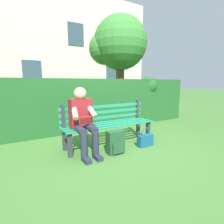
% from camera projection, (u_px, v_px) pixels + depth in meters
% --- Properties ---
extents(ground, '(60.00, 60.00, 0.00)m').
position_uv_depth(ground, '(110.00, 145.00, 3.52)').
color(ground, '#3D6B2D').
extents(park_bench, '(1.89, 0.50, 0.86)m').
position_uv_depth(park_bench, '(108.00, 123.00, 3.51)').
color(park_bench, '#2D3338').
rests_on(park_bench, ground).
extents(person_seated, '(0.44, 0.73, 1.18)m').
position_uv_depth(person_seated, '(83.00, 119.00, 3.04)').
color(person_seated, maroon).
rests_on(person_seated, ground).
extents(hedge_backdrop, '(6.27, 0.73, 1.45)m').
position_uv_depth(hedge_backdrop, '(94.00, 103.00, 4.80)').
color(hedge_backdrop, '#1E5123').
rests_on(hedge_backdrop, ground).
extents(tree, '(2.24, 2.13, 3.88)m').
position_uv_depth(tree, '(118.00, 45.00, 6.92)').
color(tree, brown).
rests_on(tree, ground).
extents(building_facade, '(9.44, 2.82, 6.28)m').
position_uv_depth(building_facade, '(69.00, 52.00, 10.89)').
color(building_facade, beige).
rests_on(building_facade, ground).
extents(backpack, '(0.31, 0.24, 0.41)m').
position_uv_depth(backpack, '(115.00, 142.00, 3.09)').
color(backpack, '#1E4728').
rests_on(backpack, ground).
extents(handbag, '(0.33, 0.13, 0.38)m').
position_uv_depth(handbag, '(145.00, 140.00, 3.44)').
color(handbag, navy).
rests_on(handbag, ground).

